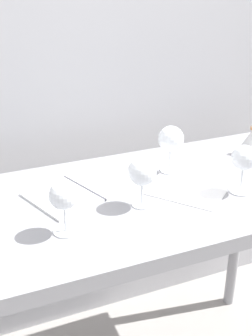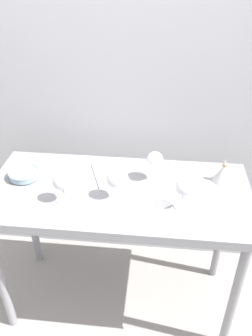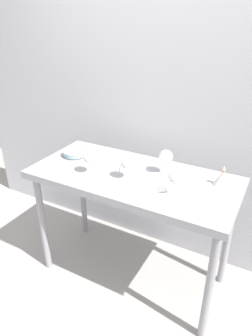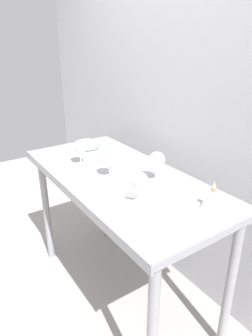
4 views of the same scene
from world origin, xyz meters
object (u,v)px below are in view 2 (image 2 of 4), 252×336
object	(u,v)px
wine_glass_near_center	(115,180)
wine_glass_near_left	(61,183)
decanter_funnel	(223,173)
wine_glass_far_right	(155,161)
tasting_sheet_upper	(147,196)
wine_glass_near_right	(184,188)
open_notebook	(95,177)
tasting_bowl	(24,174)

from	to	relation	value
wine_glass_near_center	wine_glass_near_left	bearing A→B (deg)	-168.24
wine_glass_near_center	decanter_funnel	size ratio (longest dim) A/B	1.14
wine_glass_near_left	wine_glass_far_right	bearing A→B (deg)	27.63
wine_glass_far_right	wine_glass_near_center	bearing A→B (deg)	-136.52
tasting_sheet_upper	decanter_funnel	size ratio (longest dim) A/B	1.79
wine_glass_near_right	open_notebook	size ratio (longest dim) A/B	0.40
open_notebook	wine_glass_near_right	bearing A→B (deg)	-44.64
wine_glass_near_center	wine_glass_near_right	distance (m)	0.34
decanter_funnel	open_notebook	bearing A→B (deg)	-176.65
open_notebook	tasting_bowl	bearing A→B (deg)	165.24
wine_glass_near_left	decanter_funnel	size ratio (longest dim) A/B	1.14
wine_glass_near_center	wine_glass_near_left	size ratio (longest dim) A/B	1.01
wine_glass_near_left	wine_glass_near_right	xyz separation A→B (m)	(0.59, 0.01, 0.00)
tasting_bowl	wine_glass_near_left	bearing A→B (deg)	-33.78
wine_glass_far_right	decanter_funnel	xyz separation A→B (m)	(0.37, 0.03, -0.07)
wine_glass_near_right	open_notebook	distance (m)	0.53
wine_glass_near_left	tasting_bowl	bearing A→B (deg)	146.22
wine_glass_near_center	decanter_funnel	world-z (taller)	wine_glass_near_center
open_notebook	wine_glass_far_right	bearing A→B (deg)	-18.15
wine_glass_near_center	decanter_funnel	bearing A→B (deg)	20.17
open_notebook	tasting_sheet_upper	distance (m)	0.33
tasting_sheet_upper	tasting_bowl	bearing A→B (deg)	131.98
wine_glass_far_right	wine_glass_near_left	distance (m)	0.51
wine_glass_near_right	tasting_sheet_upper	size ratio (longest dim) A/B	0.65
wine_glass_far_right	tasting_bowl	bearing A→B (deg)	-175.41
tasting_sheet_upper	tasting_bowl	xyz separation A→B (m)	(-0.68, 0.10, 0.02)
open_notebook	tasting_bowl	xyz separation A→B (m)	(-0.39, -0.04, 0.02)
wine_glass_near_right	tasting_bowl	size ratio (longest dim) A/B	0.95
wine_glass_near_right	open_notebook	bearing A→B (deg)	156.26
decanter_funnel	wine_glass_near_center	bearing A→B (deg)	-159.83
open_notebook	decanter_funnel	world-z (taller)	decanter_funnel
tasting_bowl	decanter_funnel	world-z (taller)	decanter_funnel
wine_glass_near_left	wine_glass_near_right	size ratio (longest dim) A/B	0.97
wine_glass_near_center	tasting_sheet_upper	distance (m)	0.20
wine_glass_near_left	decanter_funnel	distance (m)	0.86
wine_glass_far_right	wine_glass_near_right	size ratio (longest dim) A/B	1.05
wine_glass_far_right	tasting_sheet_upper	bearing A→B (deg)	-100.59
tasting_bowl	decanter_funnel	distance (m)	1.09
wine_glass_far_right	wine_glass_near_left	bearing A→B (deg)	-152.37
wine_glass_near_left	tasting_sheet_upper	xyz separation A→B (m)	(0.42, 0.08, -0.11)
wine_glass_near_center	wine_glass_far_right	distance (m)	0.26
wine_glass_near_right	decanter_funnel	world-z (taller)	wine_glass_near_right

